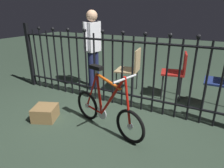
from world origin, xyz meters
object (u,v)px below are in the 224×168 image
object	(u,v)px
chair_tan	(132,67)
chair_red	(177,70)
bicycle	(106,109)
display_crate	(45,113)
person_visitor	(93,44)

from	to	relation	value
chair_tan	chair_red	xyz separation A→B (m)	(0.86, 0.11, 0.02)
bicycle	chair_tan	bearing A→B (deg)	99.30
chair_tan	display_crate	distance (m)	1.84
chair_red	display_crate	size ratio (longest dim) A/B	2.65
chair_red	display_crate	xyz separation A→B (m)	(-1.58, -1.74, -0.44)
bicycle	chair_red	distance (m)	1.68
bicycle	chair_tan	xyz separation A→B (m)	(-0.23, 1.43, 0.22)
bicycle	display_crate	xyz separation A→B (m)	(-0.96, -0.20, -0.20)
bicycle	chair_red	bearing A→B (deg)	67.97
display_crate	chair_tan	bearing A→B (deg)	66.16
bicycle	person_visitor	xyz separation A→B (m)	(-1.00, 1.23, 0.63)
person_visitor	display_crate	world-z (taller)	person_visitor
chair_tan	person_visitor	world-z (taller)	person_visitor
bicycle	chair_tan	distance (m)	1.47
bicycle	person_visitor	distance (m)	1.71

